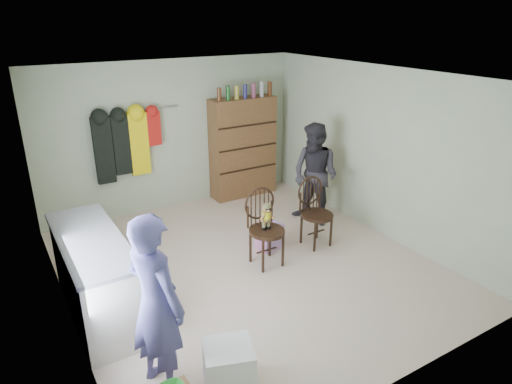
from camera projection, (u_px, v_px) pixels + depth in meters
ground_plane at (248, 266)px, 6.15m from camera, size 5.00×5.00×0.00m
room_walls at (227, 143)px, 5.99m from camera, size 5.00×5.00×5.00m
counter at (95, 276)px, 5.03m from camera, size 0.64×1.86×0.94m
plastic_tub at (229, 366)px, 4.12m from camera, size 0.55×0.53×0.41m
chair_front at (265, 223)px, 6.02m from camera, size 0.47×0.47×1.05m
chair_far at (315, 209)px, 6.56m from camera, size 0.46×0.46×1.01m
striped_bag at (269, 236)px, 6.56m from camera, size 0.38×0.32×0.36m
person_left at (156, 304)px, 3.90m from camera, size 0.60×0.73×1.71m
person_right at (315, 175)px, 7.14m from camera, size 0.82×0.93×1.62m
dresser at (243, 147)px, 8.24m from camera, size 1.20×0.39×2.06m
coat_rack at (126, 144)px, 7.18m from camera, size 1.42×0.12×1.09m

